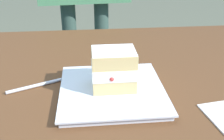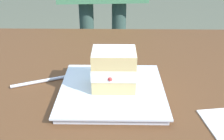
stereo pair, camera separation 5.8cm
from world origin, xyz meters
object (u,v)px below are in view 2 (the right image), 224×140
object	(u,v)px
patio_table	(20,129)
cake_slice	(114,69)
dessert_plate	(112,91)
dessert_fork	(52,79)

from	to	relation	value
patio_table	cake_slice	xyz separation A→B (m)	(-0.22, -0.03, 0.14)
dessert_plate	patio_table	bearing A→B (deg)	6.57
patio_table	cake_slice	size ratio (longest dim) A/B	17.40
patio_table	dessert_plate	bearing A→B (deg)	-173.43
patio_table	dessert_fork	xyz separation A→B (m)	(-0.07, -0.08, 0.09)
dessert_fork	patio_table	bearing A→B (deg)	52.01
dessert_plate	cake_slice	bearing A→B (deg)	-135.51
patio_table	cake_slice	bearing A→B (deg)	-172.51
cake_slice	dessert_fork	world-z (taller)	cake_slice
dessert_plate	dessert_fork	size ratio (longest dim) A/B	1.44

